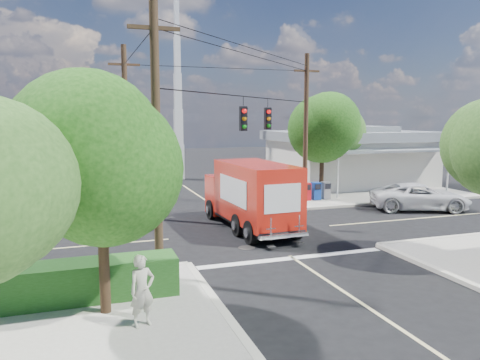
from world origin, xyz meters
name	(u,v)px	position (x,y,z in m)	size (l,w,h in m)	color
ground	(254,232)	(0.00, 0.00, 0.00)	(120.00, 120.00, 0.00)	black
sidewalk_ne	(338,187)	(10.88, 10.88, 0.07)	(14.12, 14.12, 0.14)	#9A958B
sidewalk_nw	(25,204)	(-10.88, 10.88, 0.07)	(14.12, 14.12, 0.14)	#9A958B
road_markings	(265,240)	(0.00, -1.47, 0.01)	(32.00, 32.00, 0.01)	beige
building_ne	(350,156)	(12.50, 11.97, 2.32)	(11.80, 10.20, 4.50)	beige
building_nw	(6,167)	(-12.00, 12.46, 2.22)	(10.80, 10.20, 4.30)	beige
radio_tower	(178,114)	(0.50, 20.00, 5.64)	(0.80, 0.80, 17.00)	silver
tree_sw_front	(100,156)	(-6.99, -7.54, 4.33)	(3.88, 3.78, 6.03)	#422D1C
tree_ne_front	(323,126)	(7.21, 6.76, 4.77)	(4.21, 4.14, 6.66)	#422D1C
tree_ne_back	(341,134)	(9.81, 8.96, 4.19)	(3.77, 3.66, 5.82)	#422D1C
palm_nw_front	(79,122)	(-7.50, 7.50, 5.04)	(3.01, 3.08, 5.59)	#422D1C
palm_nw_back	(43,129)	(-9.50, 9.00, 4.67)	(3.01, 3.08, 5.19)	#422D1C
utility_poles	(211,131)	(-1.58, 1.60, 4.67)	(12.00, 10.68, 9.00)	#473321
picket_fence	(74,273)	(-7.80, -5.60, 0.68)	(5.94, 0.06, 1.00)	silver
hedge_sw	(66,283)	(-8.00, -6.40, 0.69)	(6.20, 1.20, 1.10)	#1B4513
vending_boxes	(316,191)	(6.50, 6.20, 0.69)	(1.90, 0.50, 1.10)	red
delivery_truck	(250,195)	(0.07, 0.65, 1.64)	(2.73, 7.56, 3.22)	black
parked_car	(420,197)	(10.95, 1.93, 0.77)	(2.55, 5.52, 1.53)	silver
pedestrian	(142,291)	(-6.16, -8.65, 1.05)	(0.66, 0.44, 1.81)	#BAB8A1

